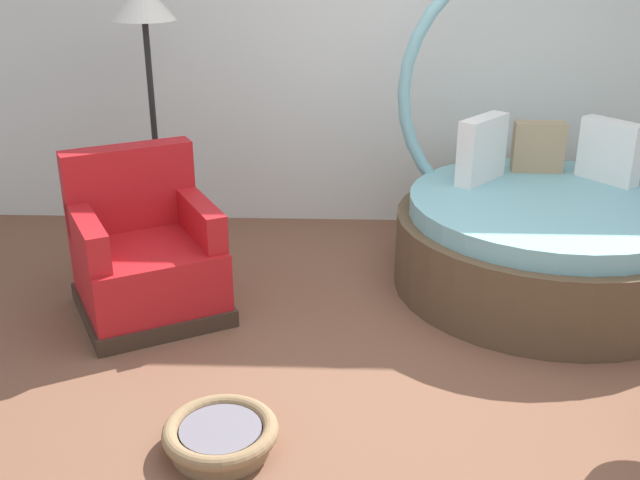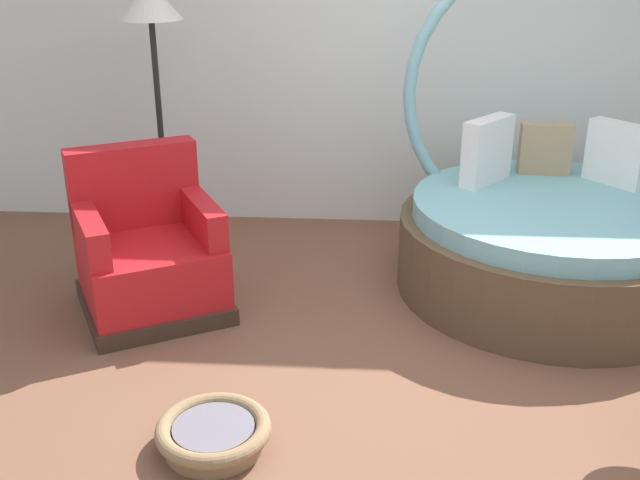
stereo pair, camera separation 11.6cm
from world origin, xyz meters
name	(u,v)px [view 1 (the left image)]	position (x,y,z in m)	size (l,w,h in m)	color
ground_plane	(408,370)	(0.00, 0.00, -0.01)	(8.00, 8.00, 0.02)	brown
back_wall	(395,28)	(0.00, 2.21, 1.45)	(8.00, 0.12, 2.90)	silver
round_daybed	(546,223)	(0.93, 1.09, 0.40)	(1.89, 1.89, 2.06)	brown
red_armchair	(146,258)	(-1.50, 0.62, 0.33)	(1.08, 1.08, 0.94)	#38281E
pet_basket	(221,435)	(-0.87, -0.68, 0.07)	(0.51, 0.51, 0.13)	#8E704C
floor_lamp	(145,28)	(-1.61, 1.48, 1.53)	(0.40, 0.40, 1.82)	black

